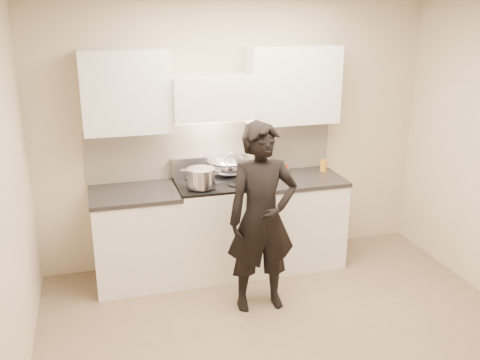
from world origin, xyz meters
name	(u,v)px	position (x,y,z in m)	size (l,w,h in m)	color
ground_plane	(295,346)	(0.00, 0.00, 0.00)	(4.00, 4.00, 0.00)	#836B57
room_shell	(277,139)	(-0.06, 0.37, 1.60)	(4.04, 3.54, 2.70)	#C5B296
stove	(216,227)	(-0.30, 1.42, 0.47)	(0.76, 0.65, 0.96)	white
counter_right	(294,219)	(0.53, 1.43, 0.46)	(0.92, 0.67, 0.92)	white
counter_left	(137,237)	(-1.08, 1.43, 0.46)	(0.82, 0.67, 0.92)	white
wok	(227,165)	(-0.15, 1.55, 1.07)	(0.40, 0.49, 0.32)	silver
stock_pot	(201,178)	(-0.47, 1.28, 1.05)	(0.36, 0.35, 0.18)	silver
utensil_crock	(268,163)	(0.31, 1.67, 1.02)	(0.12, 0.12, 0.32)	#B6B5C1
spice_jar	(287,169)	(0.49, 1.60, 0.96)	(0.04, 0.04, 0.09)	orange
oil_glass	(324,165)	(0.88, 1.55, 0.98)	(0.07, 0.07, 0.12)	orange
person	(262,218)	(-0.07, 0.67, 0.84)	(0.61, 0.40, 1.67)	black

